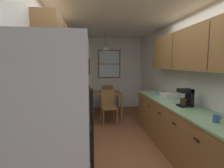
{
  "coord_description": "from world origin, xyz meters",
  "views": [
    {
      "loc": [
        -0.57,
        -2.48,
        1.61
      ],
      "look_at": [
        -0.07,
        1.4,
        1.14
      ],
      "focal_mm": 26.87,
      "sensor_mm": 36.0,
      "label": 1
    }
  ],
  "objects_px": {
    "refrigerator": "(44,156)",
    "storage_canister": "(62,106)",
    "mug_by_coffeemaker": "(216,118)",
    "table_serving_bowl": "(109,91)",
    "dining_chair_near": "(108,105)",
    "coffee_maker": "(187,97)",
    "dining_table": "(106,96)",
    "trash_bin": "(86,112)",
    "stove_range": "(57,157)",
    "dish_rack": "(169,96)",
    "dining_chair_far": "(107,96)",
    "fruit_bowl": "(161,93)",
    "microwave_over_range": "(43,58)"
  },
  "relations": [
    {
      "from": "refrigerator",
      "to": "storage_canister",
      "type": "relative_size",
      "value": 9.37
    },
    {
      "from": "mug_by_coffeemaker",
      "to": "table_serving_bowl",
      "type": "distance_m",
      "value": 3.4
    },
    {
      "from": "dining_chair_near",
      "to": "mug_by_coffeemaker",
      "type": "bearing_deg",
      "value": -68.17
    },
    {
      "from": "refrigerator",
      "to": "table_serving_bowl",
      "type": "distance_m",
      "value": 3.88
    },
    {
      "from": "storage_canister",
      "to": "coffee_maker",
      "type": "xyz_separation_m",
      "value": [
        2.03,
        0.09,
        0.06
      ]
    },
    {
      "from": "dining_table",
      "to": "coffee_maker",
      "type": "distance_m",
      "value": 2.73
    },
    {
      "from": "trash_bin",
      "to": "coffee_maker",
      "type": "height_order",
      "value": "coffee_maker"
    },
    {
      "from": "refrigerator",
      "to": "coffee_maker",
      "type": "height_order",
      "value": "refrigerator"
    },
    {
      "from": "stove_range",
      "to": "dish_rack",
      "type": "distance_m",
      "value": 2.45
    },
    {
      "from": "stove_range",
      "to": "dining_chair_far",
      "type": "xyz_separation_m",
      "value": [
        0.98,
        3.64,
        0.03
      ]
    },
    {
      "from": "table_serving_bowl",
      "to": "storage_canister",
      "type": "bearing_deg",
      "value": -110.86
    },
    {
      "from": "coffee_maker",
      "to": "fruit_bowl",
      "type": "relative_size",
      "value": 1.25
    },
    {
      "from": "table_serving_bowl",
      "to": "dining_table",
      "type": "bearing_deg",
      "value": -166.5
    },
    {
      "from": "storage_canister",
      "to": "dish_rack",
      "type": "height_order",
      "value": "storage_canister"
    },
    {
      "from": "dish_rack",
      "to": "refrigerator",
      "type": "bearing_deg",
      "value": -135.22
    },
    {
      "from": "mug_by_coffeemaker",
      "to": "table_serving_bowl",
      "type": "xyz_separation_m",
      "value": [
        -0.97,
        3.25,
        -0.17
      ]
    },
    {
      "from": "storage_canister",
      "to": "coffee_maker",
      "type": "distance_m",
      "value": 2.03
    },
    {
      "from": "refrigerator",
      "to": "storage_canister",
      "type": "xyz_separation_m",
      "value": [
        -0.06,
        1.2,
        0.1
      ]
    },
    {
      "from": "storage_canister",
      "to": "mug_by_coffeemaker",
      "type": "xyz_separation_m",
      "value": [
        1.95,
        -0.69,
        -0.05
      ]
    },
    {
      "from": "stove_range",
      "to": "dining_table",
      "type": "relative_size",
      "value": 1.24
    },
    {
      "from": "dining_table",
      "to": "mug_by_coffeemaker",
      "type": "distance_m",
      "value": 3.42
    },
    {
      "from": "fruit_bowl",
      "to": "dish_rack",
      "type": "distance_m",
      "value": 0.38
    },
    {
      "from": "stove_range",
      "to": "dish_rack",
      "type": "relative_size",
      "value": 3.24
    },
    {
      "from": "coffee_maker",
      "to": "trash_bin",
      "type": "bearing_deg",
      "value": 133.14
    },
    {
      "from": "mug_by_coffeemaker",
      "to": "fruit_bowl",
      "type": "relative_size",
      "value": 0.48
    },
    {
      "from": "microwave_over_range",
      "to": "coffee_maker",
      "type": "bearing_deg",
      "value": 14.93
    },
    {
      "from": "storage_canister",
      "to": "table_serving_bowl",
      "type": "height_order",
      "value": "storage_canister"
    },
    {
      "from": "fruit_bowl",
      "to": "microwave_over_range",
      "type": "bearing_deg",
      "value": -142.7
    },
    {
      "from": "stove_range",
      "to": "dining_chair_far",
      "type": "height_order",
      "value": "stove_range"
    },
    {
      "from": "refrigerator",
      "to": "stove_range",
      "type": "bearing_deg",
      "value": 94.18
    },
    {
      "from": "coffee_maker",
      "to": "fruit_bowl",
      "type": "distance_m",
      "value": 1.07
    },
    {
      "from": "storage_canister",
      "to": "table_serving_bowl",
      "type": "xyz_separation_m",
      "value": [
        0.98,
        2.56,
        -0.22
      ]
    },
    {
      "from": "microwave_over_range",
      "to": "table_serving_bowl",
      "type": "bearing_deg",
      "value": 70.37
    },
    {
      "from": "dining_chair_near",
      "to": "coffee_maker",
      "type": "distance_m",
      "value": 2.22
    },
    {
      "from": "storage_canister",
      "to": "coffee_maker",
      "type": "bearing_deg",
      "value": 2.6
    },
    {
      "from": "stove_range",
      "to": "dining_chair_near",
      "type": "bearing_deg",
      "value": 69.6
    },
    {
      "from": "dining_table",
      "to": "refrigerator",
      "type": "bearing_deg",
      "value": -102.56
    },
    {
      "from": "storage_canister",
      "to": "dining_chair_far",
      "type": "bearing_deg",
      "value": 72.62
    },
    {
      "from": "mug_by_coffeemaker",
      "to": "dish_rack",
      "type": "distance_m",
      "value": 1.47
    },
    {
      "from": "trash_bin",
      "to": "fruit_bowl",
      "type": "bearing_deg",
      "value": -24.11
    },
    {
      "from": "dining_chair_far",
      "to": "stove_range",
      "type": "bearing_deg",
      "value": -105.13
    },
    {
      "from": "refrigerator",
      "to": "mug_by_coffeemaker",
      "type": "bearing_deg",
      "value": 15.12
    },
    {
      "from": "microwave_over_range",
      "to": "mug_by_coffeemaker",
      "type": "relative_size",
      "value": 4.93
    },
    {
      "from": "dining_table",
      "to": "trash_bin",
      "type": "distance_m",
      "value": 0.9
    },
    {
      "from": "dining_table",
      "to": "storage_canister",
      "type": "bearing_deg",
      "value": -109.35
    },
    {
      "from": "stove_range",
      "to": "trash_bin",
      "type": "relative_size",
      "value": 1.62
    },
    {
      "from": "trash_bin",
      "to": "microwave_over_range",
      "type": "bearing_deg",
      "value": -99.6
    },
    {
      "from": "dining_table",
      "to": "mug_by_coffeemaker",
      "type": "bearing_deg",
      "value": -71.98
    },
    {
      "from": "dining_table",
      "to": "dish_rack",
      "type": "xyz_separation_m",
      "value": [
        1.16,
        -1.76,
        0.32
      ]
    },
    {
      "from": "dining_chair_near",
      "to": "fruit_bowl",
      "type": "bearing_deg",
      "value": -33.87
    }
  ]
}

